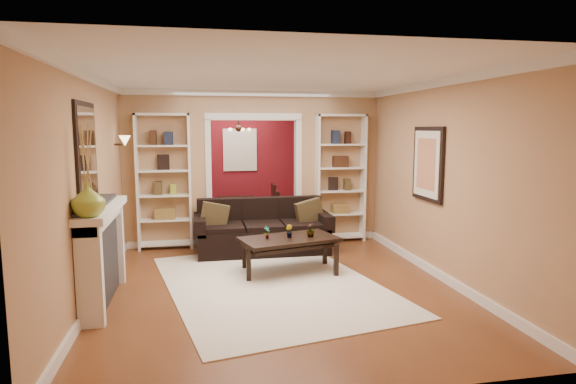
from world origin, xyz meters
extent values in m
plane|color=brown|center=(0.00, 0.00, 0.00)|extent=(8.00, 8.00, 0.00)
plane|color=white|center=(0.00, 0.00, 2.70)|extent=(8.00, 8.00, 0.00)
plane|color=tan|center=(0.00, 4.00, 1.35)|extent=(8.00, 0.00, 8.00)
plane|color=tan|center=(0.00, -4.00, 1.35)|extent=(8.00, 0.00, 8.00)
plane|color=tan|center=(-2.25, 0.00, 1.35)|extent=(0.00, 8.00, 8.00)
plane|color=tan|center=(2.25, 0.00, 1.35)|extent=(0.00, 8.00, 8.00)
cube|color=tan|center=(0.00, 1.20, 1.35)|extent=(4.50, 0.15, 2.70)
cube|color=maroon|center=(0.00, 3.97, 1.32)|extent=(4.44, 0.04, 2.64)
cube|color=#8CA5CC|center=(0.00, 3.93, 1.55)|extent=(0.78, 0.03, 0.98)
cube|color=white|center=(-0.07, -1.21, 0.01)|extent=(3.26, 4.08, 0.01)
cube|color=black|center=(0.05, 0.45, 0.44)|extent=(2.23, 0.96, 0.87)
cube|color=#504222|center=(-0.74, 0.43, 0.64)|extent=(0.44, 0.13, 0.43)
cube|color=#504222|center=(0.84, 0.43, 0.65)|extent=(0.47, 0.22, 0.45)
cube|color=black|center=(0.26, -0.74, 0.25)|extent=(1.48, 1.04, 0.51)
imported|color=#336626|center=(-0.05, -0.74, 0.60)|extent=(0.11, 0.11, 0.18)
imported|color=#336626|center=(0.26, -0.74, 0.60)|extent=(0.12, 0.13, 0.19)
imported|color=#336626|center=(0.58, -0.74, 0.61)|extent=(0.14, 0.14, 0.20)
cube|color=white|center=(-1.55, 1.03, 1.15)|extent=(0.90, 0.30, 2.30)
cube|color=white|center=(1.55, 1.03, 1.15)|extent=(0.90, 0.30, 2.30)
cube|color=white|center=(-2.09, -1.50, 0.58)|extent=(0.32, 1.70, 1.16)
imported|color=#8CA535|center=(-2.09, -2.20, 1.34)|extent=(0.39, 0.39, 0.35)
cube|color=silver|center=(-2.23, -1.50, 1.80)|extent=(0.03, 0.95, 1.10)
cube|color=#FFE0A5|center=(-2.15, 0.55, 1.83)|extent=(0.18, 0.18, 0.22)
cube|color=black|center=(2.21, -1.00, 1.55)|extent=(0.04, 0.85, 1.05)
imported|color=black|center=(-0.12, 2.80, 0.26)|extent=(1.51, 0.84, 0.53)
cube|color=black|center=(-0.67, 2.50, 0.43)|extent=(0.42, 0.42, 0.85)
cube|color=black|center=(0.43, 2.50, 0.38)|extent=(0.40, 0.40, 0.77)
cube|color=black|center=(-0.67, 3.10, 0.38)|extent=(0.46, 0.46, 0.76)
cube|color=black|center=(0.43, 3.10, 0.43)|extent=(0.52, 0.52, 0.85)
cube|color=#341C17|center=(0.00, 2.70, 2.02)|extent=(0.50, 0.50, 0.30)
camera|label=1|loc=(-1.00, -7.30, 2.06)|focal=30.00mm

